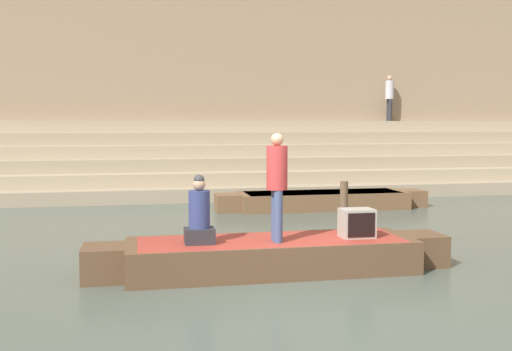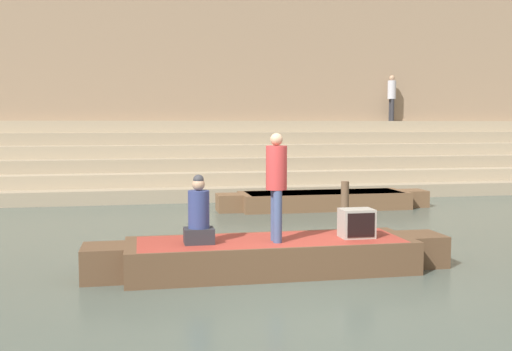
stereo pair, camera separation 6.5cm
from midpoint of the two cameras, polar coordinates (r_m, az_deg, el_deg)
ground_plane at (r=8.46m, az=3.33°, el=-10.87°), size 120.00×120.00×0.00m
ghat_steps at (r=20.15m, az=-5.45°, el=0.83°), size 36.00×4.18×2.41m
back_wall at (r=22.24m, az=-6.08°, el=8.45°), size 34.20×1.28×7.41m
rowboat_main at (r=9.42m, az=1.25°, el=-7.54°), size 5.71×1.50×0.51m
person_standing at (r=9.08m, az=1.81°, el=-0.36°), size 0.32×0.32×1.66m
person_rowing at (r=9.04m, az=-5.62°, el=-3.84°), size 0.45×0.35×1.04m
tv_set at (r=9.64m, az=9.40°, el=-4.49°), size 0.52×0.39×0.46m
moored_boat_shore at (r=16.40m, az=6.24°, el=-2.31°), size 5.86×1.35×0.46m
mooring_post at (r=13.86m, az=8.24°, el=-2.60°), size 0.18×0.18×0.99m
person_on_steps at (r=23.15m, az=12.52°, el=7.53°), size 0.31×0.31×1.70m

